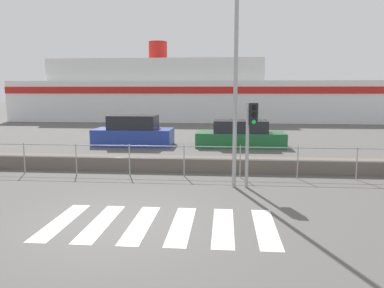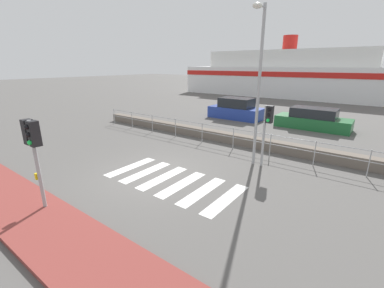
% 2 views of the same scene
% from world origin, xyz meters
% --- Properties ---
extents(ground_plane, '(160.00, 160.00, 0.00)m').
position_xyz_m(ground_plane, '(0.00, 0.00, 0.00)').
color(ground_plane, '#565451').
extents(crosswalk, '(4.95, 2.40, 0.01)m').
position_xyz_m(crosswalk, '(0.96, 0.00, 0.00)').
color(crosswalk, silver).
rests_on(crosswalk, ground_plane).
extents(seawall, '(18.93, 0.55, 0.51)m').
position_xyz_m(seawall, '(0.00, 5.58, 0.26)').
color(seawall, '#6B6056').
rests_on(seawall, ground_plane).
extents(harbor_fence, '(17.08, 0.04, 1.08)m').
position_xyz_m(harbor_fence, '(0.00, 4.70, 0.72)').
color(harbor_fence, '#9EA0A3').
rests_on(harbor_fence, ground_plane).
extents(traffic_light_far, '(0.34, 0.32, 2.54)m').
position_xyz_m(traffic_light_far, '(3.09, 3.38, 1.87)').
color(traffic_light_far, '#9EA0A3').
rests_on(traffic_light_far, ground_plane).
extents(streetlamp, '(0.32, 0.93, 6.20)m').
position_xyz_m(streetlamp, '(2.61, 3.26, 3.81)').
color(streetlamp, '#9EA0A3').
rests_on(streetlamp, ground_plane).
extents(ferry_boat, '(36.08, 7.74, 7.63)m').
position_xyz_m(ferry_boat, '(-0.87, 29.45, 2.48)').
color(ferry_boat, white).
rests_on(ferry_boat, ground_plane).
extents(parked_car_blue, '(4.14, 1.87, 1.60)m').
position_xyz_m(parked_car_blue, '(-2.53, 11.72, 0.68)').
color(parked_car_blue, '#233D9E').
rests_on(parked_car_blue, ground_plane).
extents(parked_car_green, '(4.58, 1.79, 1.37)m').
position_xyz_m(parked_car_green, '(3.12, 11.72, 0.58)').
color(parked_car_green, '#1E6633').
rests_on(parked_car_green, ground_plane).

